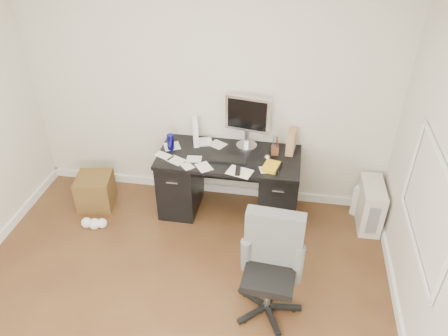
# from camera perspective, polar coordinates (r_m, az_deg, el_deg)

# --- Properties ---
(ground) EXTENTS (4.00, 4.00, 0.00)m
(ground) POSITION_cam_1_polar(r_m,az_deg,el_deg) (4.00, -7.96, -20.12)
(ground) COLOR #492917
(ground) RESTS_ON ground
(room_shell) EXTENTS (4.02, 4.02, 2.71)m
(room_shell) POSITION_cam_1_polar(r_m,az_deg,el_deg) (2.85, -9.78, 0.15)
(room_shell) COLOR beige
(room_shell) RESTS_ON ground
(desk) EXTENTS (1.50, 0.70, 0.75)m
(desk) POSITION_cam_1_polar(r_m,az_deg,el_deg) (4.80, 0.64, -1.88)
(desk) COLOR black
(desk) RESTS_ON ground
(loose_papers) EXTENTS (1.10, 0.60, 0.00)m
(loose_papers) POSITION_cam_1_polar(r_m,az_deg,el_deg) (4.59, -1.90, 1.53)
(loose_papers) COLOR white
(loose_papers) RESTS_ON desk
(lcd_monitor) EXTENTS (0.51, 0.34, 0.60)m
(lcd_monitor) POSITION_cam_1_polar(r_m,az_deg,el_deg) (4.62, 3.07, 6.00)
(lcd_monitor) COLOR silver
(lcd_monitor) RESTS_ON desk
(keyboard) EXTENTS (0.38, 0.14, 0.02)m
(keyboard) POSITION_cam_1_polar(r_m,az_deg,el_deg) (4.52, 0.57, 1.13)
(keyboard) COLOR black
(keyboard) RESTS_ON desk
(computer_mouse) EXTENTS (0.07, 0.07, 0.06)m
(computer_mouse) POSITION_cam_1_polar(r_m,az_deg,el_deg) (4.54, 5.68, 1.37)
(computer_mouse) COLOR silver
(computer_mouse) RESTS_ON desk
(travel_mug) EXTENTS (0.09, 0.09, 0.17)m
(travel_mug) POSITION_cam_1_polar(r_m,az_deg,el_deg) (4.71, -7.00, 3.40)
(travel_mug) COLOR #17148F
(travel_mug) RESTS_ON desk
(white_binder) EXTENTS (0.17, 0.26, 0.27)m
(white_binder) POSITION_cam_1_polar(r_m,az_deg,el_deg) (4.78, -3.75, 4.76)
(white_binder) COLOR white
(white_binder) RESTS_ON desk
(magazine_file) EXTENTS (0.13, 0.22, 0.25)m
(magazine_file) POSITION_cam_1_polar(r_m,az_deg,el_deg) (4.66, 8.77, 3.42)
(magazine_file) COLOR #A97951
(magazine_file) RESTS_ON desk
(pen_cup) EXTENTS (0.11, 0.11, 0.22)m
(pen_cup) POSITION_cam_1_polar(r_m,az_deg,el_deg) (4.60, 6.70, 3.00)
(pen_cup) COLOR #582D19
(pen_cup) RESTS_ON desk
(yellow_book) EXTENTS (0.20, 0.23, 0.04)m
(yellow_book) POSITION_cam_1_polar(r_m,az_deg,el_deg) (4.42, 6.25, 0.17)
(yellow_book) COLOR yellow
(yellow_book) RESTS_ON desk
(paper_remote) EXTENTS (0.29, 0.26, 0.02)m
(paper_remote) POSITION_cam_1_polar(r_m,az_deg,el_deg) (4.35, 2.06, -0.42)
(paper_remote) COLOR white
(paper_remote) RESTS_ON desk
(office_chair) EXTENTS (0.59, 0.59, 0.98)m
(office_chair) POSITION_cam_1_polar(r_m,az_deg,el_deg) (3.73, 5.99, -13.21)
(office_chair) COLOR #575A58
(office_chair) RESTS_ON ground
(pc_tower) EXTENTS (0.24, 0.52, 0.51)m
(pc_tower) POSITION_cam_1_polar(r_m,az_deg,el_deg) (4.97, 18.52, -4.60)
(pc_tower) COLOR #B5AFA4
(pc_tower) RESTS_ON ground
(shopping_bag) EXTENTS (0.33, 0.31, 0.37)m
(shopping_bag) POSITION_cam_1_polar(r_m,az_deg,el_deg) (5.10, 18.00, -4.39)
(shopping_bag) COLOR silver
(shopping_bag) RESTS_ON ground
(wicker_basket) EXTENTS (0.44, 0.44, 0.38)m
(wicker_basket) POSITION_cam_1_polar(r_m,az_deg,el_deg) (5.23, -16.44, -2.88)
(wicker_basket) COLOR #473315
(wicker_basket) RESTS_ON ground
(desk_printer) EXTENTS (0.39, 0.36, 0.18)m
(desk_printer) POSITION_cam_1_polar(r_m,az_deg,el_deg) (4.62, 6.81, -8.87)
(desk_printer) COLOR slate
(desk_printer) RESTS_ON ground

